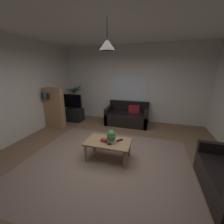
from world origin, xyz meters
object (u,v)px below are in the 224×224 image
(book_on_table_0, at_px, (104,141))
(pendant_lamp, at_px, (107,44))
(tv_stand, at_px, (72,115))
(bookshelf_corner, at_px, (54,108))
(remote_on_table_1, at_px, (120,140))
(potted_palm_corner, at_px, (75,102))
(book_on_table_2, at_px, (104,139))
(couch_under_window, at_px, (127,117))
(tv, at_px, (70,101))
(coffee_table, at_px, (108,144))
(remote_on_table_0, at_px, (111,144))
(book_on_table_1, at_px, (104,140))
(potted_plant_on_table, at_px, (111,136))

(book_on_table_0, distance_m, pendant_lamp, 1.98)
(tv_stand, distance_m, bookshelf_corner, 0.92)
(remote_on_table_1, distance_m, potted_palm_corner, 3.51)
(book_on_table_2, bearing_deg, couch_under_window, 88.23)
(book_on_table_2, bearing_deg, potted_palm_corner, 130.91)
(tv, xyz_separation_m, bookshelf_corner, (-0.19, -0.75, -0.08))
(pendant_lamp, bearing_deg, potted_palm_corner, 132.38)
(couch_under_window, height_order, pendant_lamp, pendant_lamp)
(pendant_lamp, bearing_deg, remote_on_table_1, 21.94)
(potted_palm_corner, relative_size, pendant_lamp, 2.62)
(coffee_table, xyz_separation_m, tv_stand, (-2.21, 2.07, -0.12))
(tv_stand, bearing_deg, potted_palm_corner, 100.14)
(couch_under_window, height_order, tv_stand, couch_under_window)
(remote_on_table_0, distance_m, pendant_lamp, 1.98)
(coffee_table, height_order, remote_on_table_0, remote_on_table_0)
(pendant_lamp, bearing_deg, couch_under_window, 89.91)
(book_on_table_0, height_order, remote_on_table_1, book_on_table_0)
(couch_under_window, distance_m, coffee_table, 2.33)
(couch_under_window, xyz_separation_m, coffee_table, (-0.00, -2.33, 0.10))
(potted_palm_corner, height_order, bookshelf_corner, potted_palm_corner)
(coffee_table, height_order, tv_stand, tv_stand)
(pendant_lamp, bearing_deg, book_on_table_1, -154.59)
(remote_on_table_0, relative_size, potted_plant_on_table, 0.54)
(book_on_table_1, height_order, tv_stand, same)
(couch_under_window, relative_size, remote_on_table_0, 9.63)
(remote_on_table_1, xyz_separation_m, tv_stand, (-2.45, 1.97, -0.21))
(couch_under_window, xyz_separation_m, book_on_table_0, (-0.09, -2.38, 0.19))
(tv_stand, bearing_deg, book_on_table_0, -44.77)
(potted_plant_on_table, bearing_deg, book_on_table_2, -175.95)
(book_on_table_2, distance_m, potted_plant_on_table, 0.18)
(potted_palm_corner, bearing_deg, coffee_table, -47.62)
(tv, bearing_deg, book_on_table_1, -44.41)
(tv, distance_m, potted_palm_corner, 0.49)
(tv_stand, height_order, bookshelf_corner, bookshelf_corner)
(coffee_table, distance_m, bookshelf_corner, 2.74)
(couch_under_window, xyz_separation_m, remote_on_table_1, (0.24, -2.23, 0.18))
(potted_plant_on_table, bearing_deg, remote_on_table_0, -82.90)
(coffee_table, relative_size, potted_plant_on_table, 3.42)
(couch_under_window, height_order, remote_on_table_1, couch_under_window)
(bookshelf_corner, relative_size, pendant_lamp, 2.52)
(book_on_table_1, relative_size, potted_palm_corner, 0.10)
(book_on_table_0, xyz_separation_m, book_on_table_2, (0.01, -0.01, 0.05))
(book_on_table_0, relative_size, remote_on_table_1, 0.70)
(remote_on_table_1, bearing_deg, couch_under_window, -46.17)
(couch_under_window, relative_size, book_on_table_1, 10.66)
(tv, bearing_deg, potted_palm_corner, 99.68)
(coffee_table, xyz_separation_m, remote_on_table_0, (0.10, -0.11, 0.09))
(tv_stand, xyz_separation_m, pendant_lamp, (2.21, -2.07, 2.19))
(book_on_table_2, height_order, potted_palm_corner, potted_palm_corner)
(remote_on_table_0, height_order, bookshelf_corner, bookshelf_corner)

